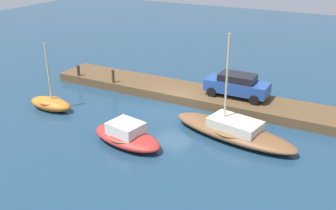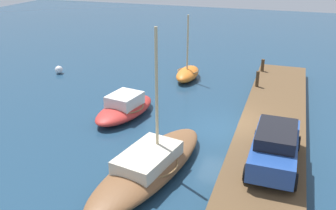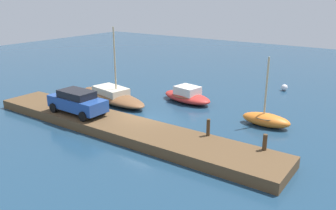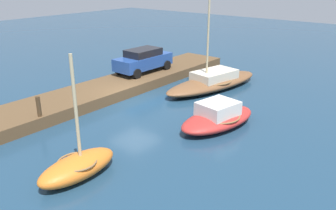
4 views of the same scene
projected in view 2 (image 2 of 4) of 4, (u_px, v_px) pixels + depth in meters
The scene contains 9 objects.
ground_plane at pixel (225, 130), 18.81m from camera, with size 84.00×84.00×0.00m, color navy.
dock_platform at pixel (271, 131), 18.03m from camera, with size 21.01×3.15×0.61m, color brown.
rowboat_orange at pixel (188, 73), 25.96m from camera, with size 3.19×1.45×4.54m.
motorboat_red at pixel (125, 108), 20.25m from camera, with size 4.76×2.78×1.27m.
sailboat_brown at pixel (149, 165), 14.90m from camera, with size 7.92×3.65×5.95m.
mooring_post_west at pixel (257, 79), 22.85m from camera, with size 0.20×0.20×0.98m, color #47331E.
mooring_post_mid_west at pixel (263, 65), 25.75m from camera, with size 0.23×0.23×0.85m, color #47331E.
parked_car at pixel (275, 146), 14.39m from camera, with size 4.27×1.95×1.58m.
marker_buoy at pixel (59, 70), 27.29m from camera, with size 0.58×0.58×0.58m, color silver.
Camera 2 is at (-16.86, -2.66, 8.52)m, focal length 39.55 mm.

